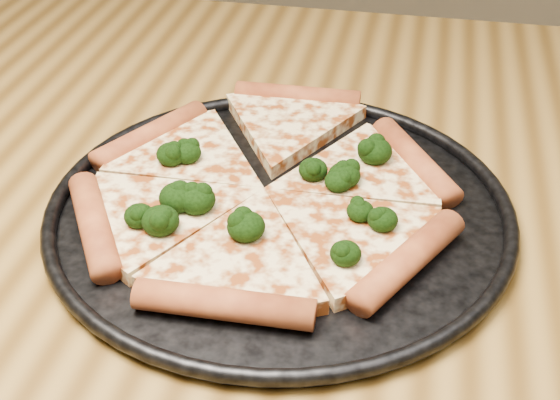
# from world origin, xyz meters

# --- Properties ---
(dining_table) EXTENTS (1.20, 0.90, 0.75)m
(dining_table) POSITION_xyz_m (0.00, 0.00, 0.66)
(dining_table) COLOR olive
(dining_table) RESTS_ON ground
(pizza_pan) EXTENTS (0.39, 0.39, 0.02)m
(pizza_pan) POSITION_xyz_m (0.10, -0.02, 0.76)
(pizza_pan) COLOR black
(pizza_pan) RESTS_ON dining_table
(pizza) EXTENTS (0.33, 0.34, 0.02)m
(pizza) POSITION_xyz_m (0.09, -0.01, 0.77)
(pizza) COLOR #FFDF9C
(pizza) RESTS_ON pizza_pan
(broccoli_florets) EXTENTS (0.22, 0.17, 0.02)m
(broccoli_florets) POSITION_xyz_m (0.09, -0.03, 0.78)
(broccoli_florets) COLOR black
(broccoli_florets) RESTS_ON pizza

